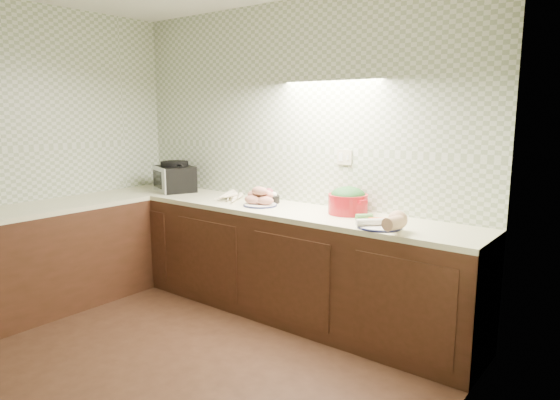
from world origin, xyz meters
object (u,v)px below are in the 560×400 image
Objects in this scene: toaster_oven at (174,177)px; veg_plate at (388,222)px; onion_bowl at (270,197)px; dutch_oven at (348,201)px; parsnip_pile at (231,196)px; sweet_potato_plate at (260,199)px.

toaster_oven is 1.10× the size of veg_plate.
dutch_oven is at bearing 0.46° from onion_bowl.
veg_plate reaches higher than parsnip_pile.
toaster_oven is at bearing 179.78° from parsnip_pile.
parsnip_pile is 0.41m from sweet_potato_plate.
toaster_oven is at bearing 175.34° from veg_plate.
sweet_potato_plate is at bearing -82.25° from onion_bowl.
veg_plate is at bearing 17.79° from toaster_oven.
onion_bowl is at bearing -160.00° from dutch_oven.
dutch_oven is at bearing 25.12° from toaster_oven.
parsnip_pile is 0.39m from onion_bowl.
sweet_potato_plate reaches higher than parsnip_pile.
toaster_oven reaches higher than dutch_oven.
dutch_oven is 0.85× the size of veg_plate.
parsnip_pile is 0.93× the size of dutch_oven.
dutch_oven reaches higher than onion_bowl.
parsnip_pile is 1.26× the size of sweet_potato_plate.
onion_bowl is 0.42× the size of dutch_oven.
sweet_potato_plate is 0.74× the size of dutch_oven.
sweet_potato_plate reaches higher than veg_plate.
onion_bowl is at bearing 26.60° from toaster_oven.
veg_plate reaches higher than onion_bowl.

